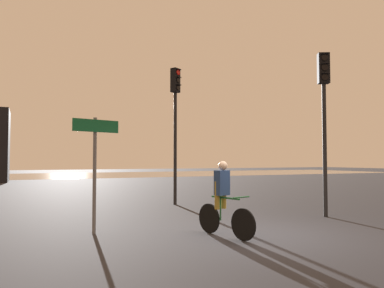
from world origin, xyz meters
name	(u,v)px	position (x,y,z in m)	size (l,w,h in m)	color
ground_plane	(265,236)	(0.00, 0.00, 0.00)	(120.00, 120.00, 0.00)	#28282D
water_strip	(73,175)	(0.00, 35.22, 0.00)	(80.00, 16.00, 0.01)	gray
traffic_light_center	(175,111)	(0.31, 6.09, 3.49)	(0.40, 0.42, 5.07)	black
traffic_light_near_right	(324,103)	(3.18, 1.51, 3.31)	(0.40, 0.42, 4.79)	black
direction_sign_post	(95,158)	(-3.36, 1.69, 1.70)	(1.06, 0.33, 2.60)	slate
cyclist	(223,198)	(-0.87, 0.30, 0.82)	(0.58, 1.66, 1.62)	black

